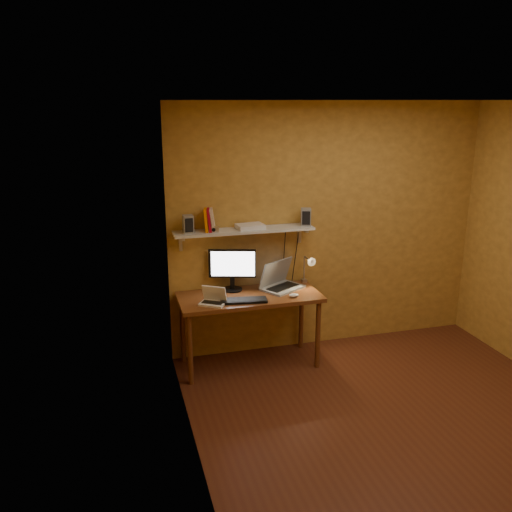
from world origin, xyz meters
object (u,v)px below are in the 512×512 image
object	(u,v)px
speaker_right	(306,217)
mouse	(294,295)
laptop	(279,281)
keyboard	(244,300)
desk	(249,303)
speaker_left	(188,224)
shelf_camera	(214,229)
monitor	(232,267)
netbook	(213,299)
wall_shelf	(244,231)
router	(250,226)
desk_lamp	(308,266)

from	to	relation	value
speaker_right	mouse	bearing A→B (deg)	-106.48
laptop	mouse	distance (m)	0.30
keyboard	desk	bearing A→B (deg)	66.04
desk	speaker_left	world-z (taller)	speaker_left
mouse	shelf_camera	bearing A→B (deg)	165.06
monitor	mouse	world-z (taller)	monitor
desk	netbook	size ratio (longest dim) A/B	4.92
shelf_camera	monitor	bearing A→B (deg)	15.18
mouse	speaker_right	bearing A→B (deg)	63.45
wall_shelf	router	distance (m)	0.07
desk	keyboard	bearing A→B (deg)	-122.42
keyboard	speaker_left	xyz separation A→B (m)	(-0.46, 0.34, 0.70)
netbook	mouse	world-z (taller)	netbook
desk	monitor	distance (m)	0.40
netbook	speaker_right	distance (m)	1.26
speaker_left	desk_lamp	bearing A→B (deg)	-4.31
mouse	speaker_right	size ratio (longest dim) A/B	0.55
router	netbook	bearing A→B (deg)	-143.13
monitor	keyboard	distance (m)	0.42
desk	speaker_left	bearing A→B (deg)	162.29
wall_shelf	desk	bearing A→B (deg)	-90.00
desk	mouse	bearing A→B (deg)	-22.10
keyboard	speaker_right	xyz separation A→B (m)	(0.74, 0.34, 0.70)
laptop	mouse	size ratio (longest dim) A/B	5.09
monitor	mouse	xyz separation A→B (m)	(0.53, -0.35, -0.22)
monitor	speaker_right	bearing A→B (deg)	15.46
wall_shelf	netbook	xyz separation A→B (m)	(-0.39, -0.33, -0.56)
desk_lamp	speaker_right	xyz separation A→B (m)	(-0.02, 0.05, 0.50)
mouse	desk_lamp	xyz separation A→B (m)	(0.26, 0.29, 0.19)
desk_lamp	speaker_right	size ratio (longest dim) A/B	2.12
desk	router	xyz separation A→B (m)	(0.06, 0.20, 0.73)
mouse	router	xyz separation A→B (m)	(-0.34, 0.37, 0.63)
desk_lamp	speaker_right	bearing A→B (deg)	110.75
desk_lamp	speaker_right	distance (m)	0.51
mouse	monitor	bearing A→B (deg)	154.25
laptop	speaker_left	size ratio (longest dim) A/B	2.87
desk	shelf_camera	distance (m)	0.82
desk	keyboard	size ratio (longest dim) A/B	3.14
wall_shelf	keyboard	distance (m)	0.70
speaker_left	router	xyz separation A→B (m)	(0.62, 0.02, -0.06)
laptop	shelf_camera	world-z (taller)	shelf_camera
speaker_right	shelf_camera	size ratio (longest dim) A/B	1.71
wall_shelf	netbook	bearing A→B (deg)	-139.72
shelf_camera	wall_shelf	bearing A→B (deg)	9.88
wall_shelf	router	bearing A→B (deg)	7.84
netbook	monitor	bearing A→B (deg)	83.41
monitor	speaker_left	size ratio (longest dim) A/B	2.66
netbook	wall_shelf	bearing A→B (deg)	72.38
speaker_left	shelf_camera	world-z (taller)	speaker_left
monitor	keyboard	xyz separation A→B (m)	(0.03, -0.35, -0.23)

